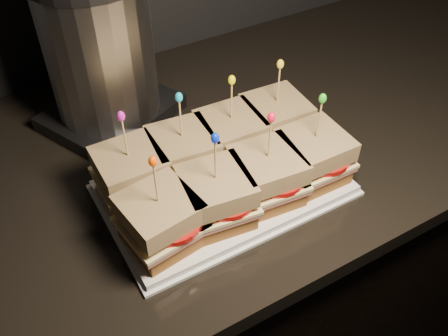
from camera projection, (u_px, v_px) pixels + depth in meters
cabinet at (287, 241)px, 1.35m from camera, size 2.27×0.67×0.84m
granite_slab at (305, 111)px, 1.05m from camera, size 2.31×0.71×0.04m
platter at (224, 188)px, 0.85m from camera, size 0.39×0.24×0.02m
platter_rim at (224, 190)px, 0.85m from camera, size 0.40×0.25×0.01m
sandwich_0_bread_bot at (134, 187)px, 0.81m from camera, size 0.10×0.10×0.03m
sandwich_0_ham at (132, 180)px, 0.80m from camera, size 0.11×0.11×0.01m
sandwich_0_cheese at (132, 177)px, 0.80m from camera, size 0.11×0.11×0.01m
sandwich_0_tomato at (140, 173)px, 0.79m from camera, size 0.10×0.10×0.01m
sandwich_0_bread_top at (129, 163)px, 0.78m from camera, size 0.10×0.10×0.03m
sandwich_0_pick at (125, 140)px, 0.74m from camera, size 0.00×0.00×0.09m
sandwich_0_frill at (121, 116)px, 0.71m from camera, size 0.01×0.01×0.02m
sandwich_1_bread_bot at (184, 168)px, 0.85m from camera, size 0.11×0.11×0.03m
sandwich_1_ham at (184, 160)px, 0.84m from camera, size 0.12×0.12×0.01m
sandwich_1_cheese at (183, 157)px, 0.83m from camera, size 0.12×0.12×0.01m
sandwich_1_tomato at (191, 153)px, 0.83m from camera, size 0.10×0.10×0.01m
sandwich_1_bread_top at (182, 144)px, 0.81m from camera, size 0.11×0.11×0.03m
sandwich_1_pick at (181, 121)px, 0.78m from camera, size 0.00×0.00×0.09m
sandwich_1_frill at (179, 97)px, 0.75m from camera, size 0.01×0.01×0.02m
sandwich_2_bread_bot at (231, 150)px, 0.88m from camera, size 0.10×0.10×0.03m
sandwich_2_ham at (231, 142)px, 0.87m from camera, size 0.11×0.11×0.01m
sandwich_2_cheese at (231, 139)px, 0.86m from camera, size 0.12×0.11×0.01m
sandwich_2_tomato at (239, 136)px, 0.86m from camera, size 0.10×0.10×0.01m
sandwich_2_bread_top at (231, 126)px, 0.84m from camera, size 0.11×0.11×0.03m
sandwich_2_pick at (232, 103)px, 0.81m from camera, size 0.00×0.00×0.09m
sandwich_2_frill at (232, 80)px, 0.78m from camera, size 0.01×0.01×0.02m
sandwich_3_bread_bot at (274, 133)px, 0.92m from camera, size 0.10×0.10×0.03m
sandwich_3_ham at (275, 126)px, 0.90m from camera, size 0.12×0.11×0.01m
sandwich_3_cheese at (275, 123)px, 0.90m from camera, size 0.12×0.11×0.01m
sandwich_3_tomato at (283, 119)px, 0.89m from camera, size 0.10×0.10×0.01m
sandwich_3_bread_top at (276, 110)px, 0.88m from camera, size 0.11×0.11×0.03m
sandwich_3_pick at (278, 87)px, 0.85m from camera, size 0.00×0.00×0.09m
sandwich_3_frill at (280, 64)px, 0.81m from camera, size 0.01×0.01×0.02m
sandwich_4_bread_bot at (162, 233)px, 0.74m from camera, size 0.11×0.11×0.03m
sandwich_4_ham at (161, 226)px, 0.73m from camera, size 0.12×0.12×0.01m
sandwich_4_cheese at (161, 222)px, 0.73m from camera, size 0.12×0.12×0.01m
sandwich_4_tomato at (170, 219)px, 0.72m from camera, size 0.10×0.10×0.01m
sandwich_4_bread_top at (159, 209)px, 0.71m from camera, size 0.11×0.11×0.03m
sandwich_4_pick at (156, 186)px, 0.68m from camera, size 0.00×0.00×0.09m
sandwich_4_frill at (153, 161)px, 0.64m from camera, size 0.01×0.01×0.02m
sandwich_5_bread_bot at (216, 210)px, 0.78m from camera, size 0.11×0.11×0.03m
sandwich_5_ham at (216, 202)px, 0.77m from camera, size 0.12×0.12×0.01m
sandwich_5_cheese at (216, 199)px, 0.76m from camera, size 0.12×0.12×0.01m
sandwich_5_tomato at (225, 195)px, 0.76m from camera, size 0.10×0.10×0.01m
sandwich_5_bread_top at (216, 186)px, 0.74m from camera, size 0.11×0.11×0.03m
sandwich_5_pick at (215, 163)px, 0.71m from camera, size 0.00×0.00×0.09m
sandwich_5_frill at (215, 138)px, 0.68m from camera, size 0.01×0.01×0.02m
sandwich_6_bread_bot at (266, 189)px, 0.81m from camera, size 0.11×0.11×0.03m
sandwich_6_ham at (266, 181)px, 0.80m from camera, size 0.12×0.12×0.01m
sandwich_6_cheese at (266, 178)px, 0.79m from camera, size 0.12×0.12×0.01m
sandwich_6_tomato at (275, 174)px, 0.79m from camera, size 0.10×0.10×0.01m
sandwich_6_bread_top at (268, 165)px, 0.77m from camera, size 0.11×0.11×0.03m
sandwich_6_pick at (269, 141)px, 0.74m from camera, size 0.00×0.00×0.09m
sandwich_6_frill at (271, 117)px, 0.71m from camera, size 0.01×0.01×0.02m
sandwich_7_bread_bot at (311, 169)px, 0.85m from camera, size 0.10×0.10×0.03m
sandwich_7_ham at (312, 161)px, 0.83m from camera, size 0.11×0.11×0.01m
sandwich_7_cheese at (313, 158)px, 0.83m from camera, size 0.11×0.11×0.01m
sandwich_7_tomato at (321, 155)px, 0.82m from camera, size 0.10×0.10×0.01m
sandwich_7_bread_top at (315, 145)px, 0.81m from camera, size 0.10×0.10×0.03m
sandwich_7_pick at (319, 122)px, 0.78m from camera, size 0.00×0.00×0.09m
sandwich_7_frill at (323, 98)px, 0.75m from camera, size 0.01×0.01×0.02m
appliance_base at (112, 112)px, 0.99m from camera, size 0.29×0.27×0.03m
appliance_body at (99, 49)px, 0.89m from camera, size 0.19×0.19×0.25m
appliance at (100, 52)px, 0.90m from camera, size 0.23×0.19×0.30m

